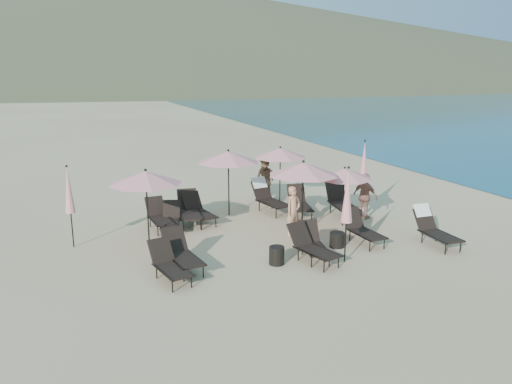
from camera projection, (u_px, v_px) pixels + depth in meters
name	position (u px, v px, depth m)	size (l,w,h in m)	color
ground	(326.00, 254.00, 14.17)	(800.00, 800.00, 0.00)	#D6BA8C
volcanic_headland	(188.00, 34.00, 306.80)	(690.00, 690.00, 55.00)	brown
lounger_0	(169.00, 264.00, 12.38)	(0.90, 1.65, 0.90)	black
lounger_1	(182.00, 253.00, 13.03)	(0.86, 1.75, 0.96)	black
lounger_2	(312.00, 246.00, 13.57)	(1.01, 1.75, 0.95)	black
lounger_3	(313.00, 243.00, 13.88)	(0.90, 1.65, 0.90)	black
lounger_4	(362.00, 229.00, 15.07)	(0.69, 1.65, 0.93)	black
lounger_5	(434.00, 227.00, 14.93)	(0.69, 1.75, 1.08)	black
lounger_6	(159.00, 216.00, 16.41)	(0.73, 1.66, 0.93)	black
lounger_7	(189.00, 209.00, 16.96)	(0.93, 1.88, 1.04)	black
lounger_8	(199.00, 210.00, 17.01)	(0.91, 1.75, 0.96)	black
lounger_9	(268.00, 196.00, 18.42)	(1.00, 1.95, 1.16)	black
lounger_10	(299.00, 202.00, 17.95)	(1.03, 1.82, 0.98)	black
lounger_11	(341.00, 201.00, 17.96)	(1.00, 1.95, 1.07)	black
lounger_12	(171.00, 218.00, 16.20)	(0.96, 1.61, 0.87)	black
umbrella_open_0	(146.00, 178.00, 14.55)	(2.15, 2.15, 2.31)	black
umbrella_open_1	(303.00, 169.00, 15.44)	(2.22, 2.22, 2.39)	black
umbrella_open_2	(344.00, 174.00, 16.37)	(1.88, 1.88, 2.02)	black
umbrella_open_3	(228.00, 157.00, 17.55)	(2.23, 2.23, 2.40)	black
umbrella_open_4	(280.00, 153.00, 19.24)	(2.09, 2.09, 2.25)	black
umbrella_closed_0	(347.00, 196.00, 13.17)	(0.31, 0.31, 2.66)	black
umbrella_closed_1	(364.00, 163.00, 17.48)	(0.32, 0.32, 2.74)	black
umbrella_closed_2	(69.00, 191.00, 14.36)	(0.29, 0.29, 2.47)	black
side_table_0	(277.00, 255.00, 13.41)	(0.42, 0.42, 0.49)	black
side_table_1	(337.00, 240.00, 14.72)	(0.44, 0.44, 0.45)	black
beachgoer_a	(293.00, 211.00, 15.72)	(0.57, 0.38, 1.57)	tan
beachgoer_b	(265.00, 180.00, 19.73)	(0.84, 0.66, 1.73)	#986F4E
beachgoer_c	(365.00, 196.00, 17.41)	(0.95, 0.39, 1.62)	#A66F5E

